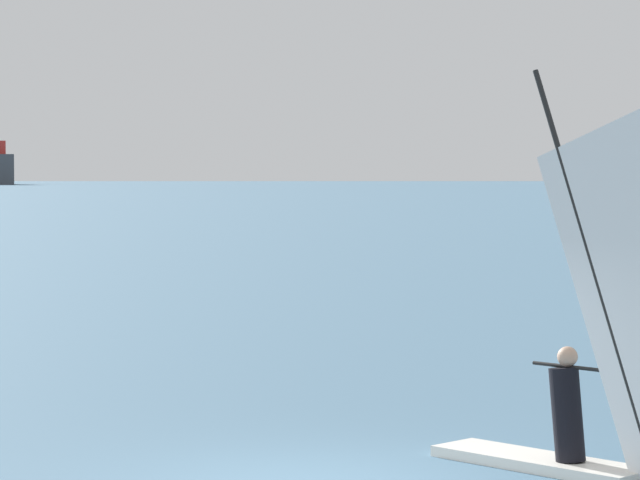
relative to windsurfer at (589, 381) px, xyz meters
name	(u,v)px	position (x,y,z in m)	size (l,w,h in m)	color
windsurfer	(589,381)	(0.00, 0.00, 0.00)	(3.39, 2.46, 4.43)	white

